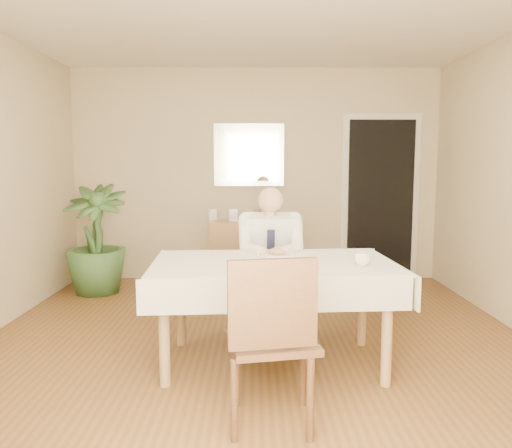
{
  "coord_description": "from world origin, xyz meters",
  "views": [
    {
      "loc": [
        -0.01,
        -3.71,
        1.44
      ],
      "look_at": [
        0.0,
        0.35,
        0.95
      ],
      "focal_mm": 35.0,
      "sensor_mm": 36.0,
      "label": 1
    }
  ],
  "objects_px": {
    "coffee_mug": "(362,259)",
    "potted_palm": "(96,239)",
    "sideboard": "(249,251)",
    "dining_table": "(274,273)",
    "seated_man": "(271,255)",
    "chair_near": "(272,333)",
    "chair_far": "(270,269)"
  },
  "relations": [
    {
      "from": "chair_far",
      "to": "sideboard",
      "type": "relative_size",
      "value": 0.97
    },
    {
      "from": "chair_near",
      "to": "sideboard",
      "type": "bearing_deg",
      "value": 81.89
    },
    {
      "from": "seated_man",
      "to": "chair_far",
      "type": "bearing_deg",
      "value": 90.0
    },
    {
      "from": "chair_far",
      "to": "seated_man",
      "type": "xyz_separation_m",
      "value": [
        -0.0,
        -0.29,
        0.18
      ]
    },
    {
      "from": "coffee_mug",
      "to": "sideboard",
      "type": "height_order",
      "value": "coffee_mug"
    },
    {
      "from": "chair_far",
      "to": "coffee_mug",
      "type": "distance_m",
      "value": 1.22
    },
    {
      "from": "seated_man",
      "to": "sideboard",
      "type": "xyz_separation_m",
      "value": [
        -0.2,
        1.96,
        -0.32
      ]
    },
    {
      "from": "coffee_mug",
      "to": "seated_man",
      "type": "bearing_deg",
      "value": 129.2
    },
    {
      "from": "seated_man",
      "to": "chair_near",
      "type": "bearing_deg",
      "value": -91.66
    },
    {
      "from": "dining_table",
      "to": "chair_near",
      "type": "bearing_deg",
      "value": -96.1
    },
    {
      "from": "chair_far",
      "to": "potted_palm",
      "type": "xyz_separation_m",
      "value": [
        -1.9,
        1.13,
        0.1
      ]
    },
    {
      "from": "seated_man",
      "to": "potted_palm",
      "type": "height_order",
      "value": "seated_man"
    },
    {
      "from": "dining_table",
      "to": "coffee_mug",
      "type": "relative_size",
      "value": 15.7
    },
    {
      "from": "sideboard",
      "to": "potted_palm",
      "type": "xyz_separation_m",
      "value": [
        -1.7,
        -0.54,
        0.23
      ]
    },
    {
      "from": "chair_near",
      "to": "coffee_mug",
      "type": "height_order",
      "value": "chair_near"
    },
    {
      "from": "chair_far",
      "to": "potted_palm",
      "type": "relative_size",
      "value": 0.74
    },
    {
      "from": "coffee_mug",
      "to": "potted_palm",
      "type": "bearing_deg",
      "value": 139.28
    },
    {
      "from": "dining_table",
      "to": "chair_near",
      "type": "xyz_separation_m",
      "value": [
        -0.04,
        -0.92,
        -0.12
      ]
    },
    {
      "from": "coffee_mug",
      "to": "sideboard",
      "type": "relative_size",
      "value": 0.12
    },
    {
      "from": "coffee_mug",
      "to": "potted_palm",
      "type": "height_order",
      "value": "potted_palm"
    },
    {
      "from": "coffee_mug",
      "to": "potted_palm",
      "type": "xyz_separation_m",
      "value": [
        -2.5,
        2.15,
        -0.19
      ]
    },
    {
      "from": "sideboard",
      "to": "potted_palm",
      "type": "height_order",
      "value": "potted_palm"
    },
    {
      "from": "dining_table",
      "to": "chair_far",
      "type": "height_order",
      "value": "chair_far"
    },
    {
      "from": "potted_palm",
      "to": "chair_near",
      "type": "bearing_deg",
      "value": -57.64
    },
    {
      "from": "dining_table",
      "to": "seated_man",
      "type": "relative_size",
      "value": 1.42
    },
    {
      "from": "chair_near",
      "to": "seated_man",
      "type": "xyz_separation_m",
      "value": [
        0.04,
        1.52,
        0.14
      ]
    },
    {
      "from": "coffee_mug",
      "to": "sideboard",
      "type": "xyz_separation_m",
      "value": [
        -0.8,
        2.69,
        -0.42
      ]
    },
    {
      "from": "dining_table",
      "to": "potted_palm",
      "type": "bearing_deg",
      "value": 130.02
    },
    {
      "from": "dining_table",
      "to": "seated_man",
      "type": "distance_m",
      "value": 0.59
    },
    {
      "from": "coffee_mug",
      "to": "chair_far",
      "type": "bearing_deg",
      "value": 120.35
    },
    {
      "from": "chair_near",
      "to": "seated_man",
      "type": "distance_m",
      "value": 1.52
    },
    {
      "from": "potted_palm",
      "to": "dining_table",
      "type": "bearing_deg",
      "value": -46.6
    }
  ]
}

